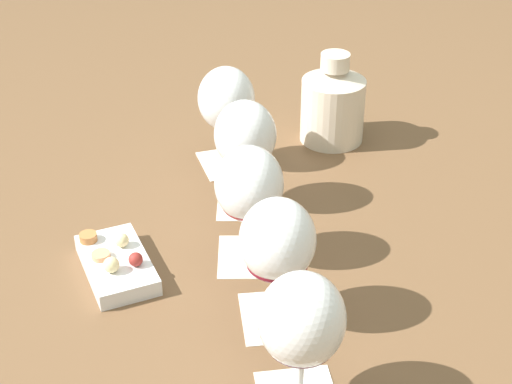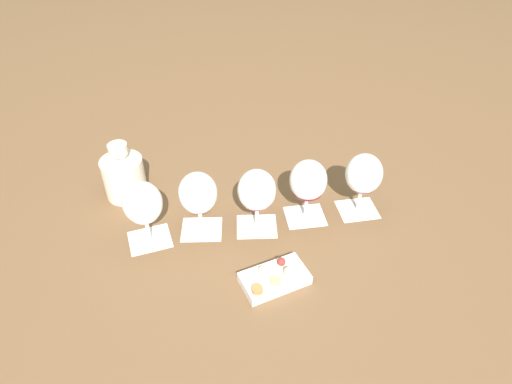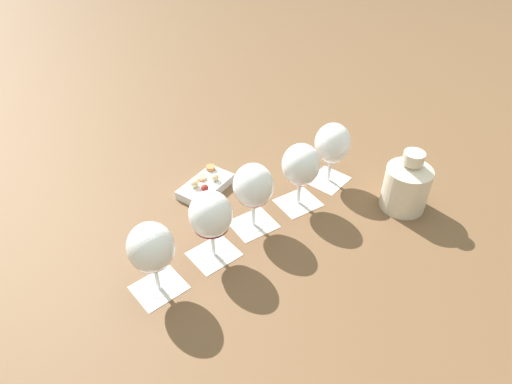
{
  "view_description": "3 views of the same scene",
  "coord_description": "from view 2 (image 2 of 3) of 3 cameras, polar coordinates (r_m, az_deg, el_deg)",
  "views": [
    {
      "loc": [
        0.51,
        -0.78,
        0.7
      ],
      "look_at": [
        0.0,
        0.0,
        0.11
      ],
      "focal_mm": 55.0,
      "sensor_mm": 36.0,
      "label": 1
    },
    {
      "loc": [
        -0.77,
        -0.47,
        0.85
      ],
      "look_at": [
        0.0,
        0.0,
        0.11
      ],
      "focal_mm": 32.0,
      "sensor_mm": 36.0,
      "label": 2
    },
    {
      "loc": [
        0.84,
        0.01,
        0.79
      ],
      "look_at": [
        0.0,
        0.0,
        0.11
      ],
      "focal_mm": 32.0,
      "sensor_mm": 36.0,
      "label": 3
    }
  ],
  "objects": [
    {
      "name": "ground_plane",
      "position": [
        1.23,
        -0.01,
        -4.06
      ],
      "size": [
        8.0,
        8.0,
        0.0
      ],
      "primitive_type": "plane",
      "color": "brown"
    },
    {
      "name": "tasting_card_0",
      "position": [
        1.22,
        -13.12,
        -5.78
      ],
      "size": [
        0.14,
        0.14,
        0.0
      ],
      "color": "silver",
      "rests_on": "ground_plane"
    },
    {
      "name": "tasting_card_1",
      "position": [
        1.23,
        -6.8,
        -4.65
      ],
      "size": [
        0.14,
        0.14,
        0.0
      ],
      "color": "silver",
      "rests_on": "ground_plane"
    },
    {
      "name": "tasting_card_2",
      "position": [
        1.23,
        0.09,
        -4.31
      ],
      "size": [
        0.14,
        0.14,
        0.0
      ],
      "color": "silver",
      "rests_on": "ground_plane"
    },
    {
      "name": "tasting_card_3",
      "position": [
        1.26,
        6.15,
        -3.01
      ],
      "size": [
        0.14,
        0.14,
        0.0
      ],
      "color": "silver",
      "rests_on": "ground_plane"
    },
    {
      "name": "tasting_card_4",
      "position": [
        1.31,
        12.55,
        -2.15
      ],
      "size": [
        0.14,
        0.14,
        0.0
      ],
      "color": "silver",
      "rests_on": "ground_plane"
    },
    {
      "name": "wine_glass_0",
      "position": [
        1.15,
        -13.96,
        -1.61
      ],
      "size": [
        0.1,
        0.1,
        0.18
      ],
      "color": "white",
      "rests_on": "tasting_card_0"
    },
    {
      "name": "wine_glass_1",
      "position": [
        1.15,
        -7.24,
        -0.42
      ],
      "size": [
        0.1,
        0.1,
        0.18
      ],
      "color": "white",
      "rests_on": "tasting_card_1"
    },
    {
      "name": "wine_glass_2",
      "position": [
        1.15,
        0.1,
        -0.05
      ],
      "size": [
        0.1,
        0.1,
        0.18
      ],
      "color": "white",
      "rests_on": "tasting_card_2"
    },
    {
      "name": "wine_glass_3",
      "position": [
        1.19,
        6.53,
        1.2
      ],
      "size": [
        0.1,
        0.1,
        0.18
      ],
      "color": "white",
      "rests_on": "tasting_card_3"
    },
    {
      "name": "wine_glass_4",
      "position": [
        1.24,
        13.3,
        1.95
      ],
      "size": [
        0.1,
        0.1,
        0.18
      ],
      "color": "white",
      "rests_on": "tasting_card_4"
    },
    {
      "name": "ceramic_vase",
      "position": [
        1.34,
        -16.25,
        2.25
      ],
      "size": [
        0.12,
        0.12,
        0.17
      ],
      "color": "beige",
      "rests_on": "ground_plane"
    },
    {
      "name": "snack_dish",
      "position": [
        1.09,
        2.32,
        -10.68
      ],
      "size": [
        0.18,
        0.16,
        0.05
      ],
      "color": "silver",
      "rests_on": "ground_plane"
    }
  ]
}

